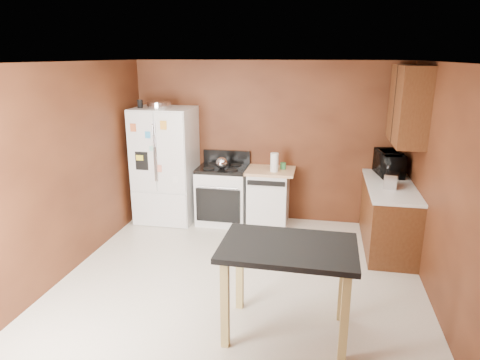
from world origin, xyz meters
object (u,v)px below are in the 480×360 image
(microwave, at_px, (389,164))
(kettle, at_px, (222,163))
(gas_range, at_px, (223,194))
(dishwasher, at_px, (268,197))
(green_canister, at_px, (283,166))
(roasting_pan, at_px, (159,105))
(island, at_px, (288,259))
(refrigerator, at_px, (166,165))
(paper_towel, at_px, (274,162))
(toaster, at_px, (391,180))
(pen_cup, at_px, (140,104))

(microwave, bearing_deg, kettle, 83.24)
(microwave, xyz_separation_m, gas_range, (-2.46, -0.02, -0.60))
(dishwasher, bearing_deg, microwave, -0.06)
(gas_range, bearing_deg, green_canister, 5.93)
(roasting_pan, xyz_separation_m, microwave, (3.41, 0.10, -0.79))
(microwave, height_order, dishwasher, microwave)
(dishwasher, bearing_deg, island, -78.90)
(kettle, xyz_separation_m, refrigerator, (-0.92, 0.05, -0.09))
(green_canister, bearing_deg, island, -83.34)
(paper_towel, distance_m, toaster, 1.69)
(pen_cup, distance_m, green_canister, 2.36)
(paper_towel, relative_size, island, 0.22)
(toaster, relative_size, gas_range, 0.24)
(kettle, distance_m, gas_range, 0.54)
(paper_towel, xyz_separation_m, green_canister, (0.11, 0.17, -0.09))
(dishwasher, xyz_separation_m, island, (0.53, -2.70, 0.32))
(pen_cup, height_order, kettle, pen_cup)
(kettle, distance_m, toaster, 2.45)
(kettle, xyz_separation_m, green_canister, (0.91, 0.21, -0.05))
(microwave, distance_m, island, 2.97)
(roasting_pan, distance_m, dishwasher, 2.18)
(microwave, height_order, gas_range, microwave)
(kettle, height_order, dishwasher, kettle)
(pen_cup, xyz_separation_m, toaster, (3.65, -0.45, -0.86))
(roasting_pan, xyz_separation_m, dishwasher, (1.67, 0.11, -1.39))
(paper_towel, bearing_deg, green_canister, 55.58)
(roasting_pan, distance_m, toaster, 3.51)
(kettle, height_order, microwave, microwave)
(paper_towel, height_order, refrigerator, refrigerator)
(pen_cup, distance_m, gas_range, 1.87)
(toaster, distance_m, dishwasher, 1.89)
(paper_towel, distance_m, refrigerator, 1.73)
(microwave, xyz_separation_m, island, (-1.21, -2.70, -0.29))
(island, bearing_deg, kettle, 115.79)
(toaster, height_order, gas_range, gas_range)
(kettle, distance_m, green_canister, 0.94)
(dishwasher, height_order, island, island)
(roasting_pan, xyz_separation_m, gas_range, (0.95, 0.08, -1.38))
(green_canister, bearing_deg, pen_cup, -173.42)
(kettle, xyz_separation_m, island, (1.24, -2.56, -0.22))
(dishwasher, distance_m, island, 2.77)
(pen_cup, xyz_separation_m, kettle, (1.25, 0.04, -0.87))
(kettle, height_order, island, kettle)
(pen_cup, bearing_deg, paper_towel, 2.32)
(toaster, distance_m, microwave, 0.63)
(roasting_pan, distance_m, island, 3.57)
(roasting_pan, distance_m, paper_towel, 1.95)
(gas_range, bearing_deg, microwave, 0.53)
(paper_towel, height_order, toaster, paper_towel)
(pen_cup, xyz_separation_m, paper_towel, (2.05, 0.08, -0.83))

